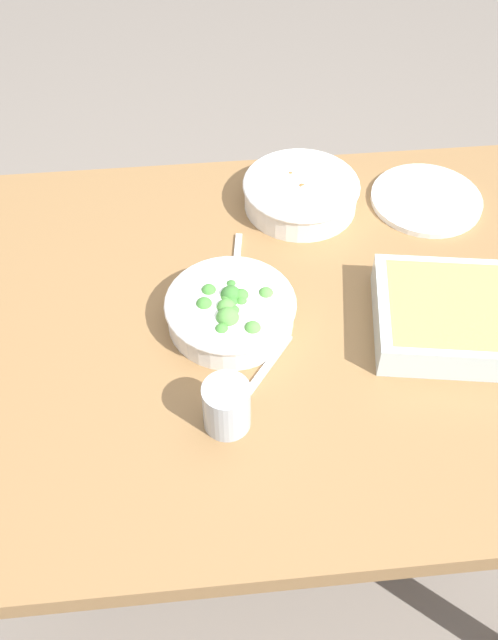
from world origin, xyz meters
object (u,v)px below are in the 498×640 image
(side_plate, at_px, (426,199))
(baking_dish, at_px, (467,316))
(stew_bowl, at_px, (301,193))
(drink_cup, at_px, (227,408))
(spoon_by_stew, at_px, (302,218))
(spoon_by_broccoli, at_px, (235,276))
(broccoli_bowl, at_px, (231,312))
(spoon_spare, at_px, (255,383))

(side_plate, bearing_deg, baking_dish, -94.42)
(stew_bowl, distance_m, drink_cup, 0.53)
(spoon_by_stew, bearing_deg, drink_cup, -111.93)
(stew_bowl, xyz_separation_m, spoon_by_broccoli, (-0.15, -0.19, -0.03))
(drink_cup, height_order, spoon_by_stew, drink_cup)
(broccoli_bowl, bearing_deg, baking_dish, -7.43)
(stew_bowl, xyz_separation_m, side_plate, (0.25, -0.01, -0.03))
(baking_dish, distance_m, drink_cup, 0.44)
(stew_bowl, bearing_deg, spoon_by_broccoli, -127.52)
(stew_bowl, xyz_separation_m, broccoli_bowl, (-0.16, -0.30, -0.00))
(drink_cup, bearing_deg, spoon_by_broccoli, 82.76)
(broccoli_bowl, bearing_deg, spoon_by_stew, 57.88)
(drink_cup, xyz_separation_m, spoon_by_broccoli, (0.04, 0.30, -0.03))
(spoon_spare, bearing_deg, spoon_by_stew, 71.00)
(stew_bowl, bearing_deg, baking_dish, -56.91)
(broccoli_bowl, height_order, baking_dish, broccoli_bowl)
(broccoli_bowl, bearing_deg, stew_bowl, 61.34)
(baking_dish, xyz_separation_m, spoon_by_stew, (-0.23, 0.30, -0.03))
(broccoli_bowl, height_order, drink_cup, drink_cup)
(baking_dish, distance_m, side_plate, 0.33)
(side_plate, relative_size, spoon_spare, 1.45)
(stew_bowl, height_order, spoon_by_stew, stew_bowl)
(drink_cup, bearing_deg, stew_bowl, 69.52)
(side_plate, distance_m, spoon_by_broccoli, 0.43)
(spoon_by_stew, height_order, spoon_spare, same)
(stew_bowl, bearing_deg, drink_cup, -110.48)
(spoon_spare, bearing_deg, spoon_by_broccoli, 92.46)
(baking_dish, height_order, drink_cup, drink_cup)
(drink_cup, distance_m, spoon_spare, 0.09)
(stew_bowl, relative_size, spoon_by_stew, 1.30)
(side_plate, xyz_separation_m, spoon_by_stew, (-0.26, -0.03, -0.00))
(side_plate, height_order, spoon_by_stew, side_plate)
(broccoli_bowl, xyz_separation_m, spoon_spare, (0.03, -0.13, -0.03))
(stew_bowl, relative_size, side_plate, 1.04)
(baking_dish, bearing_deg, spoon_by_broccoli, 157.05)
(broccoli_bowl, xyz_separation_m, baking_dish, (0.39, -0.05, 0.00))
(drink_cup, distance_m, spoon_by_broccoli, 0.31)
(side_plate, distance_m, spoon_by_stew, 0.26)
(spoon_by_stew, distance_m, spoon_spare, 0.41)
(baking_dish, distance_m, spoon_by_broccoli, 0.41)
(broccoli_bowl, height_order, spoon_by_stew, broccoli_bowl)
(baking_dish, height_order, side_plate, baking_dish)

